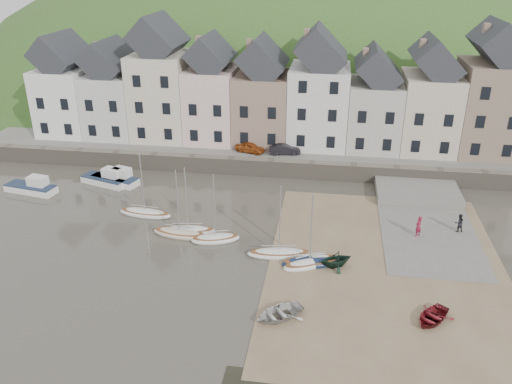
% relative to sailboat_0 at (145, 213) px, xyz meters
% --- Properties ---
extents(ground, '(160.00, 160.00, 0.00)m').
position_rel_sailboat_0_xyz_m(ground, '(10.30, -5.82, -0.26)').
color(ground, '#484338').
rests_on(ground, ground).
extents(quay_land, '(90.00, 30.00, 1.50)m').
position_rel_sailboat_0_xyz_m(quay_land, '(10.30, 26.18, 0.49)').
color(quay_land, '#355923').
rests_on(quay_land, ground).
extents(quay_street, '(70.00, 7.00, 0.10)m').
position_rel_sailboat_0_xyz_m(quay_street, '(10.30, 14.68, 1.29)').
color(quay_street, slate).
rests_on(quay_street, quay_land).
extents(seawall, '(70.00, 1.20, 1.80)m').
position_rel_sailboat_0_xyz_m(seawall, '(10.30, 11.18, 0.64)').
color(seawall, slate).
rests_on(seawall, ground).
extents(beach, '(18.00, 26.00, 0.06)m').
position_rel_sailboat_0_xyz_m(beach, '(21.30, -5.82, -0.23)').
color(beach, '#7B634A').
rests_on(beach, ground).
extents(slipway, '(8.00, 18.00, 0.12)m').
position_rel_sailboat_0_xyz_m(slipway, '(25.30, 2.18, -0.20)').
color(slipway, slate).
rests_on(slipway, ground).
extents(hillside, '(134.40, 84.00, 84.00)m').
position_rel_sailboat_0_xyz_m(hillside, '(5.30, 54.18, -18.25)').
color(hillside, '#355923').
rests_on(hillside, ground).
extents(townhouse_terrace, '(61.05, 8.00, 13.93)m').
position_rel_sailboat_0_xyz_m(townhouse_terrace, '(12.06, 18.18, 7.06)').
color(townhouse_terrace, white).
rests_on(townhouse_terrace, quay_land).
extents(sailboat_0, '(5.20, 2.00, 6.32)m').
position_rel_sailboat_0_xyz_m(sailboat_0, '(0.00, 0.00, 0.00)').
color(sailboat_0, white).
rests_on(sailboat_0, ground).
extents(sailboat_1, '(4.93, 2.16, 6.32)m').
position_rel_sailboat_0_xyz_m(sailboat_1, '(4.80, -2.64, 0.00)').
color(sailboat_1, white).
rests_on(sailboat_1, ground).
extents(sailboat_2, '(4.98, 2.06, 6.32)m').
position_rel_sailboat_0_xyz_m(sailboat_2, '(4.23, -3.24, 0.00)').
color(sailboat_2, beige).
rests_on(sailboat_2, ground).
extents(sailboat_3, '(4.36, 2.63, 6.32)m').
position_rel_sailboat_0_xyz_m(sailboat_3, '(7.43, -3.63, 0.01)').
color(sailboat_3, white).
rests_on(sailboat_3, ground).
extents(sailboat_4, '(5.34, 2.25, 6.32)m').
position_rel_sailboat_0_xyz_m(sailboat_4, '(12.99, -5.19, -0.00)').
color(sailboat_4, white).
rests_on(sailboat_4, ground).
extents(sailboat_5, '(4.67, 2.50, 6.32)m').
position_rel_sailboat_0_xyz_m(sailboat_5, '(15.47, -6.15, 0.00)').
color(sailboat_5, '#142340').
rests_on(sailboat_5, ground).
extents(sailboat_6, '(4.62, 3.63, 6.32)m').
position_rel_sailboat_0_xyz_m(sailboat_6, '(15.46, -6.22, 0.00)').
color(sailboat_6, white).
rests_on(sailboat_6, ground).
extents(motorboat_0, '(5.39, 3.19, 1.70)m').
position_rel_sailboat_0_xyz_m(motorboat_0, '(-6.43, 6.33, 0.32)').
color(motorboat_0, white).
rests_on(motorboat_0, ground).
extents(motorboat_1, '(5.56, 2.64, 1.70)m').
position_rel_sailboat_0_xyz_m(motorboat_1, '(-12.96, 3.26, 0.32)').
color(motorboat_1, white).
rests_on(motorboat_1, ground).
extents(motorboat_2, '(5.48, 3.17, 1.70)m').
position_rel_sailboat_0_xyz_m(motorboat_2, '(-5.42, 6.61, 0.32)').
color(motorboat_2, white).
rests_on(motorboat_2, ground).
extents(rowboat_white, '(4.18, 4.02, 0.71)m').
position_rel_sailboat_0_xyz_m(rowboat_white, '(13.80, -12.96, 0.15)').
color(rowboat_white, beige).
rests_on(rowboat_white, beach).
extents(rowboat_green, '(3.26, 3.11, 1.34)m').
position_rel_sailboat_0_xyz_m(rowboat_green, '(17.45, -6.16, 0.47)').
color(rowboat_green, black).
rests_on(rowboat_green, beach).
extents(rowboat_red, '(3.58, 3.76, 0.63)m').
position_rel_sailboat_0_xyz_m(rowboat_red, '(23.77, -11.79, 0.12)').
color(rowboat_red, maroon).
rests_on(rowboat_red, beach).
extents(person_red, '(0.79, 0.78, 1.84)m').
position_rel_sailboat_0_xyz_m(person_red, '(24.27, -0.38, 0.78)').
color(person_red, maroon).
rests_on(person_red, slipway).
extents(person_dark, '(0.94, 0.83, 1.64)m').
position_rel_sailboat_0_xyz_m(person_dark, '(27.84, 0.96, 0.68)').
color(person_dark, black).
rests_on(person_dark, slipway).
extents(car_left, '(3.59, 2.29, 1.14)m').
position_rel_sailboat_0_xyz_m(car_left, '(7.59, 13.68, 1.91)').
color(car_left, '#9E4717').
rests_on(car_left, quay_street).
extents(car_right, '(3.59, 1.75, 1.13)m').
position_rel_sailboat_0_xyz_m(car_right, '(11.51, 13.68, 1.91)').
color(car_right, black).
rests_on(car_right, quay_street).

